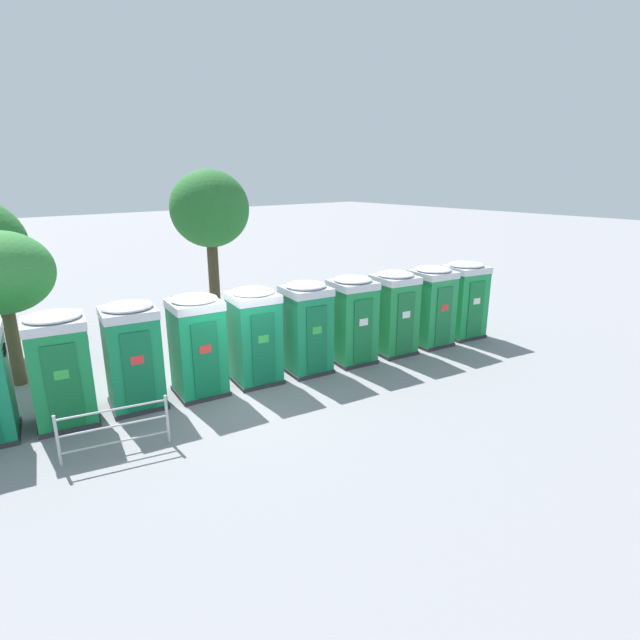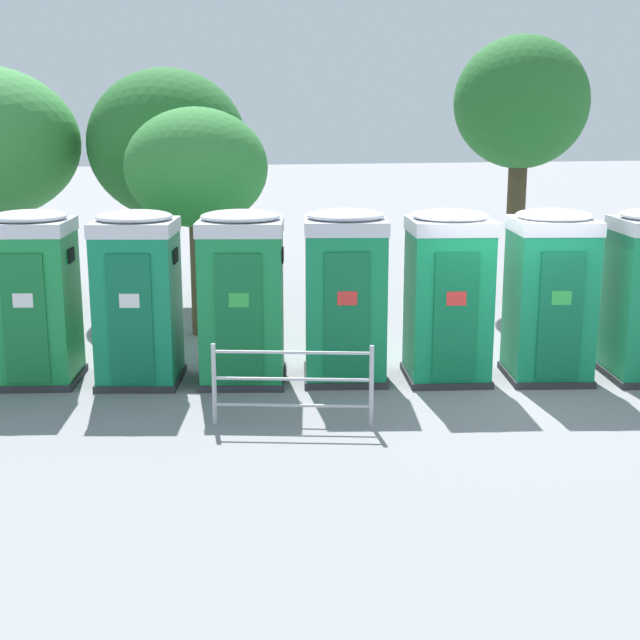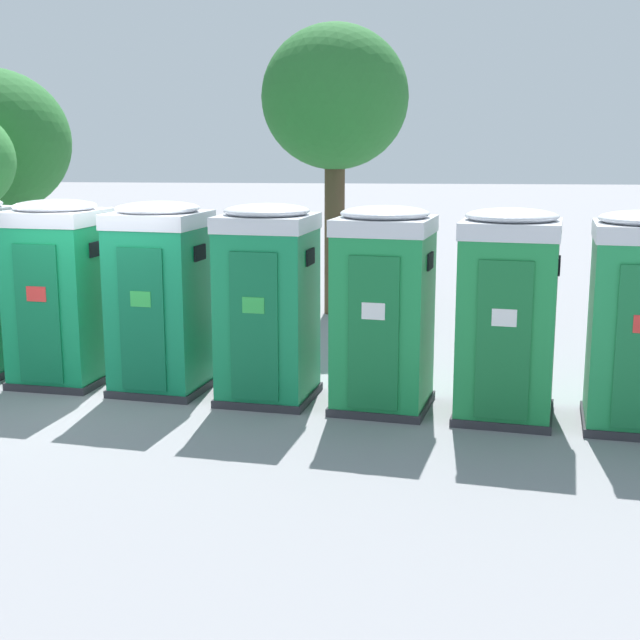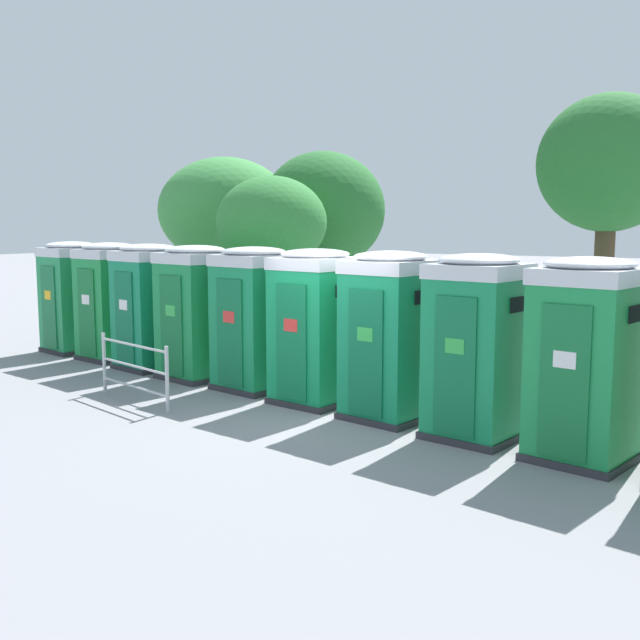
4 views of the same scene
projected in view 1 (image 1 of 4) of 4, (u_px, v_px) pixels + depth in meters
ground_plane at (234, 391)px, 12.70m from camera, size 120.00×120.00×0.00m
portapotty_3 at (61, 368)px, 10.78m from camera, size 1.43×1.40×2.54m
portapotty_4 at (133, 355)px, 11.57m from camera, size 1.40×1.39×2.54m
portapotty_5 at (197, 345)px, 12.24m from camera, size 1.34×1.35×2.54m
portapotty_6 at (254, 335)px, 12.96m from camera, size 1.36×1.38×2.54m
portapotty_7 at (306, 327)px, 13.65m from camera, size 1.33×1.36×2.54m
portapotty_8 at (352, 319)px, 14.37m from camera, size 1.37×1.39×2.54m
portapotty_9 at (394, 312)px, 15.09m from camera, size 1.36×1.39×2.54m
portapotty_10 at (431, 306)px, 15.82m from camera, size 1.35×1.37×2.54m
portapotty_11 at (464, 299)px, 16.62m from camera, size 1.45×1.43×2.54m
street_tree_2 at (1, 274)px, 12.30m from camera, size 2.48×2.48×4.01m
street_tree_3 at (210, 210)px, 17.52m from camera, size 2.76×2.76×5.46m
event_barrier at (115, 428)px, 9.73m from camera, size 2.00×0.54×1.05m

